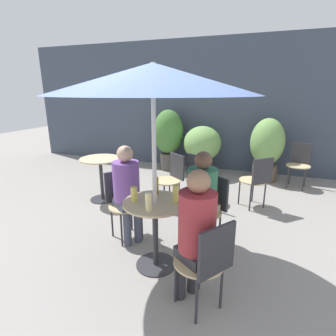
# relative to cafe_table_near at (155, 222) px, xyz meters

# --- Properties ---
(ground_plane) EXTENTS (20.00, 20.00, 0.00)m
(ground_plane) POSITION_rel_cafe_table_near_xyz_m (-0.11, -0.24, -0.53)
(ground_plane) COLOR gray
(storefront_wall) EXTENTS (10.00, 0.06, 3.00)m
(storefront_wall) POSITION_rel_cafe_table_near_xyz_m (-0.11, 3.99, 0.97)
(storefront_wall) COLOR #3D4756
(storefront_wall) RESTS_ON ground_plane
(cafe_table_near) EXTENTS (0.66, 0.66, 0.75)m
(cafe_table_near) POSITION_rel_cafe_table_near_xyz_m (0.00, 0.00, 0.00)
(cafe_table_near) COLOR #2D2D33
(cafe_table_near) RESTS_ON ground_plane
(cafe_table_far) EXTENTS (0.68, 0.68, 0.75)m
(cafe_table_far) POSITION_rel_cafe_table_near_xyz_m (-1.56, 1.37, 0.01)
(cafe_table_far) COLOR #2D2D33
(cafe_table_far) RESTS_ON ground_plane
(bistro_chair_0) EXTENTS (0.50, 0.49, 0.86)m
(bistro_chair_0) POSITION_rel_cafe_table_near_xyz_m (0.64, -0.45, -0.00)
(bistro_chair_0) COLOR tan
(bistro_chair_0) RESTS_ON ground_plane
(bistro_chair_1) EXTENTS (0.49, 0.50, 0.86)m
(bistro_chair_1) POSITION_rel_cafe_table_near_xyz_m (0.45, 0.64, -0.00)
(bistro_chair_1) COLOR tan
(bistro_chair_1) RESTS_ON ground_plane
(bistro_chair_2) EXTENTS (0.50, 0.49, 0.86)m
(bistro_chair_2) POSITION_rel_cafe_table_near_xyz_m (-0.64, 0.45, -0.00)
(bistro_chair_2) COLOR tan
(bistro_chair_2) RESTS_ON ground_plane
(bistro_chair_3) EXTENTS (0.44, 0.46, 0.86)m
(bistro_chair_3) POSITION_rel_cafe_table_near_xyz_m (1.72, 3.26, -0.00)
(bistro_chair_3) COLOR tan
(bistro_chair_3) RESTS_ON ground_plane
(bistro_chair_4) EXTENTS (0.49, 0.50, 0.86)m
(bistro_chair_4) POSITION_rel_cafe_table_near_xyz_m (-0.34, 1.56, -0.00)
(bistro_chair_4) COLOR tan
(bistro_chair_4) RESTS_ON ground_plane
(bistro_chair_5) EXTENTS (0.50, 0.50, 0.86)m
(bistro_chair_5) POSITION_rel_cafe_table_near_xyz_m (0.97, 1.89, -0.00)
(bistro_chair_5) COLOR tan
(bistro_chair_5) RESTS_ON ground_plane
(bistro_chair_6) EXTENTS (0.47, 0.48, 0.86)m
(bistro_chair_6) POSITION_rel_cafe_table_near_xyz_m (0.07, 1.79, -0.00)
(bistro_chair_6) COLOR tan
(bistro_chair_6) RESTS_ON ground_plane
(seated_person_0) EXTENTS (0.40, 0.39, 1.25)m
(seated_person_0) POSITION_rel_cafe_table_near_xyz_m (0.52, -0.37, 0.22)
(seated_person_0) COLOR #2D2D33
(seated_person_0) RESTS_ON ground_plane
(seated_person_1) EXTENTS (0.43, 0.44, 1.19)m
(seated_person_1) POSITION_rel_cafe_table_near_xyz_m (0.37, 0.52, 0.18)
(seated_person_1) COLOR gray
(seated_person_1) RESTS_ON ground_plane
(seated_person_2) EXTENTS (0.41, 0.40, 1.23)m
(seated_person_2) POSITION_rel_cafe_table_near_xyz_m (-0.52, 0.37, 0.20)
(seated_person_2) COLOR #42475B
(seated_person_2) RESTS_ON ground_plane
(beer_glass_0) EXTENTS (0.07, 0.07, 0.19)m
(beer_glass_0) POSITION_rel_cafe_table_near_xyz_m (0.21, 0.05, 0.32)
(beer_glass_0) COLOR #DBC65B
(beer_glass_0) RESTS_ON cafe_table_near
(beer_glass_1) EXTENTS (0.06, 0.06, 0.19)m
(beer_glass_1) POSITION_rel_cafe_table_near_xyz_m (-0.07, 0.20, 0.32)
(beer_glass_1) COLOR #B28433
(beer_glass_1) RESTS_ON cafe_table_near
(beer_glass_2) EXTENTS (0.07, 0.07, 0.16)m
(beer_glass_2) POSITION_rel_cafe_table_near_xyz_m (-0.21, -0.06, 0.30)
(beer_glass_2) COLOR #DBC65B
(beer_glass_2) RESTS_ON cafe_table_near
(beer_glass_3) EXTENTS (0.06, 0.06, 0.18)m
(beer_glass_3) POSITION_rel_cafe_table_near_xyz_m (0.02, -0.21, 0.32)
(beer_glass_3) COLOR beige
(beer_glass_3) RESTS_ON cafe_table_near
(potted_plant_0) EXTENTS (0.70, 0.70, 1.43)m
(potted_plant_0) POSITION_rel_cafe_table_near_xyz_m (-1.10, 3.51, 0.31)
(potted_plant_0) COLOR #47423D
(potted_plant_0) RESTS_ON ground_plane
(potted_plant_1) EXTENTS (0.83, 0.83, 1.10)m
(potted_plant_1) POSITION_rel_cafe_table_near_xyz_m (-0.26, 3.42, 0.15)
(potted_plant_1) COLOR #47423D
(potted_plant_1) RESTS_ON ground_plane
(potted_plant_2) EXTENTS (0.68, 0.68, 1.32)m
(potted_plant_2) POSITION_rel_cafe_table_near_xyz_m (1.10, 3.45, 0.19)
(potted_plant_2) COLOR brown
(potted_plant_2) RESTS_ON ground_plane
(umbrella) EXTENTS (1.93, 1.93, 2.08)m
(umbrella) POSITION_rel_cafe_table_near_xyz_m (-0.00, -0.00, 1.41)
(umbrella) COLOR silver
(umbrella) RESTS_ON ground_plane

